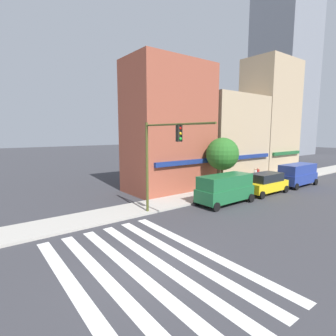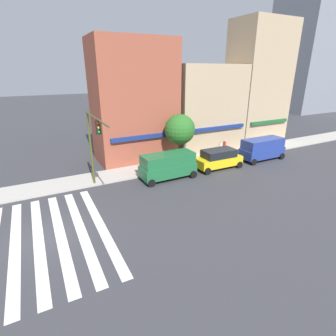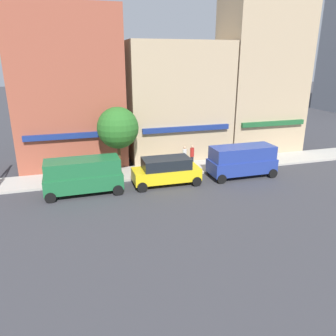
{
  "view_description": "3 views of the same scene",
  "coord_description": "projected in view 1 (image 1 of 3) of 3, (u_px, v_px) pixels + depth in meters",
  "views": [
    {
      "loc": [
        -5.62,
        -8.81,
        5.72
      ],
      "look_at": [
        4.12,
        4.0,
        3.5
      ],
      "focal_mm": 28.0,
      "sensor_mm": 36.0,
      "label": 1
    },
    {
      "loc": [
        0.19,
        -14.83,
        9.31
      ],
      "look_at": [
        10.38,
        4.7,
        1.0
      ],
      "focal_mm": 28.0,
      "sensor_mm": 36.0,
      "label": 2
    },
    {
      "loc": [
        9.97,
        -16.16,
        8.52
      ],
      "look_at": [
        16.17,
        4.7,
        1.2
      ],
      "focal_mm": 35.0,
      "sensor_mm": 36.0,
      "label": 3
    }
  ],
  "objects": [
    {
      "name": "traffic_signal",
      "position": [
        160.0,
        152.0,
        16.79
      ],
      "size": [
        0.32,
        6.37,
        6.36
      ],
      "color": "#474C1E",
      "rests_on": "ground_plane"
    },
    {
      "name": "crosswalk_stripes",
      "position": [
        148.0,
        268.0,
        11.1
      ],
      "size": [
        6.54,
        10.8,
        0.01
      ],
      "color": "silver",
      "rests_on": "ground_plane"
    },
    {
      "name": "sidewalk_left",
      "position": [
        85.0,
        220.0,
        17.0
      ],
      "size": [
        120.0,
        3.0,
        0.15
      ],
      "color": "#B2ADA3",
      "rests_on": "ground_plane"
    },
    {
      "name": "van_blue",
      "position": [
        297.0,
        174.0,
        27.8
      ],
      "size": [
        5.01,
        2.22,
        2.34
      ],
      "rotation": [
        0.0,
        0.0,
        0.01
      ],
      "color": "navy",
      "rests_on": "ground_plane"
    },
    {
      "name": "street_tree",
      "position": [
        222.0,
        154.0,
        24.41
      ],
      "size": [
        3.05,
        3.05,
        5.06
      ],
      "color": "brown",
      "rests_on": "sidewalk_left"
    },
    {
      "name": "pedestrian_red_jacket",
      "position": [
        258.0,
        175.0,
        28.3
      ],
      "size": [
        0.32,
        0.32,
        1.77
      ],
      "rotation": [
        0.0,
        0.0,
        1.55
      ],
      "color": "#23232D",
      "rests_on": "sidewalk_left"
    },
    {
      "name": "pedestrian_white_shirt",
      "position": [
        255.0,
        176.0,
        27.78
      ],
      "size": [
        0.32,
        0.32,
        1.77
      ],
      "rotation": [
        0.0,
        0.0,
        3.59
      ],
      "color": "#23232D",
      "rests_on": "sidewalk_left"
    },
    {
      "name": "tower_distant",
      "position": [
        288.0,
        13.0,
        63.51
      ],
      "size": [
        14.49,
        11.48,
        68.58
      ],
      "color": "gray",
      "rests_on": "ground_plane"
    },
    {
      "name": "van_green",
      "position": [
        225.0,
        188.0,
        20.85
      ],
      "size": [
        5.03,
        2.22,
        2.34
      ],
      "rotation": [
        0.0,
        0.0,
        0.01
      ],
      "color": "#1E6638",
      "rests_on": "ground_plane"
    },
    {
      "name": "suv_yellow",
      "position": [
        265.0,
        183.0,
        24.28
      ],
      "size": [
        4.72,
        2.12,
        1.94
      ],
      "rotation": [
        0.0,
        0.0,
        -0.01
      ],
      "color": "yellow",
      "rests_on": "ground_plane"
    },
    {
      "name": "ground_plane",
      "position": [
        148.0,
        268.0,
        11.1
      ],
      "size": [
        200.0,
        200.0,
        0.0
      ],
      "primitive_type": "plane",
      "color": "#38383D"
    },
    {
      "name": "storefront_row",
      "position": [
        230.0,
        127.0,
        30.66
      ],
      "size": [
        25.0,
        5.3,
        15.09
      ],
      "color": "#9E4C38",
      "rests_on": "ground_plane"
    }
  ]
}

